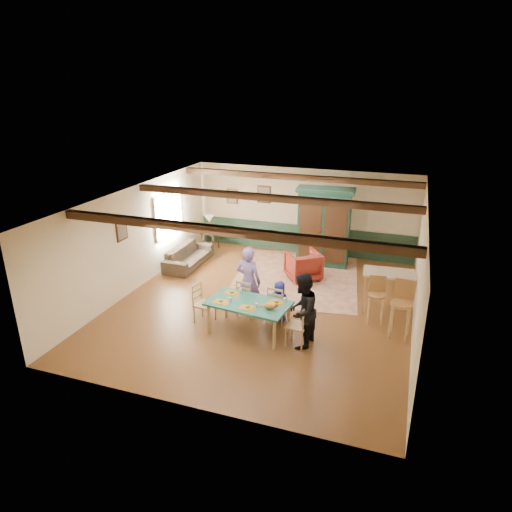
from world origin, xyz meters
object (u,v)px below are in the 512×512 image
(person_child, at_px, (279,301))
(counter_table, at_px, (387,291))
(sofa, at_px, (189,256))
(dining_chair_far_right, at_px, (278,304))
(dining_chair_far_left, at_px, (247,297))
(dining_table, at_px, (249,318))
(person_woman, at_px, (302,311))
(table_lamp, at_px, (210,224))
(bar_stool_right, at_px, (401,310))
(cat, at_px, (270,306))
(bar_stool_left, at_px, (376,301))
(armchair, at_px, (303,265))
(dining_chair_end_left, at_px, (204,303))
(dining_chair_end_right, at_px, (297,325))
(armoire, at_px, (324,227))
(person_man, at_px, (249,281))
(end_table, at_px, (210,240))

(person_child, xyz_separation_m, counter_table, (2.27, 1.34, 0.00))
(sofa, bearing_deg, dining_chair_far_right, -125.32)
(sofa, bearing_deg, dining_chair_far_left, -131.20)
(dining_table, relative_size, person_woman, 1.09)
(table_lamp, distance_m, bar_stool_right, 7.18)
(dining_table, distance_m, dining_chair_far_left, 0.81)
(counter_table, bearing_deg, sofa, 169.57)
(cat, relative_size, bar_stool_left, 0.32)
(person_child, xyz_separation_m, armchair, (-0.05, 2.53, -0.09))
(dining_chair_end_left, xyz_separation_m, armchair, (1.53, 3.13, -0.06))
(dining_chair_end_right, xyz_separation_m, counter_table, (1.64, 2.20, 0.03))
(armoire, relative_size, armchair, 2.67)
(counter_table, bearing_deg, table_lamp, 156.24)
(dining_chair_end_left, relative_size, person_child, 0.95)
(dining_chair_end_left, xyz_separation_m, person_man, (0.81, 0.69, 0.38))
(dining_chair_end_left, distance_m, table_lamp, 4.89)
(dining_chair_end_left, relative_size, person_man, 0.55)
(dining_chair_far_left, height_order, person_child, person_child)
(armoire, height_order, armchair, armoire)
(person_man, xyz_separation_m, person_woman, (1.50, -0.95, -0.04))
(dining_chair_end_right, xyz_separation_m, sofa, (-4.16, 3.27, -0.17))
(dining_chair_far_left, distance_m, end_table, 4.73)
(sofa, bearing_deg, armoire, -70.03)
(dining_table, bearing_deg, table_lamp, 123.24)
(dining_chair_end_left, bearing_deg, bar_stool_right, -73.41)
(bar_stool_left, bearing_deg, person_child, -169.30)
(dining_table, bearing_deg, dining_chair_far_right, 54.43)
(person_woman, distance_m, sofa, 5.40)
(armchair, bearing_deg, armoire, -140.06)
(armoire, height_order, table_lamp, armoire)
(counter_table, height_order, bar_stool_left, bar_stool_left)
(end_table, bearing_deg, person_woman, -48.32)
(dining_chair_far_right, distance_m, sofa, 4.31)
(dining_chair_far_right, bearing_deg, counter_table, -141.59)
(armchair, distance_m, sofa, 3.48)
(dining_table, height_order, counter_table, counter_table)
(end_table, bearing_deg, dining_chair_far_right, -48.63)
(person_woman, bearing_deg, armoire, -167.42)
(dining_table, distance_m, armchair, 3.29)
(dining_table, bearing_deg, bar_stool_right, 15.74)
(table_lamp, bearing_deg, bar_stool_right, -31.38)
(person_man, xyz_separation_m, bar_stool_left, (2.85, 0.56, -0.29))
(bar_stool_left, bearing_deg, counter_table, 67.64)
(dining_chair_end_left, xyz_separation_m, sofa, (-1.94, 3.01, -0.17))
(bar_stool_left, bearing_deg, dining_chair_far_right, -167.46)
(person_man, height_order, sofa, person_man)
(end_table, height_order, counter_table, counter_table)
(dining_table, bearing_deg, end_table, 123.24)
(person_man, bearing_deg, dining_table, 116.57)
(cat, bearing_deg, dining_chair_far_left, 139.20)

